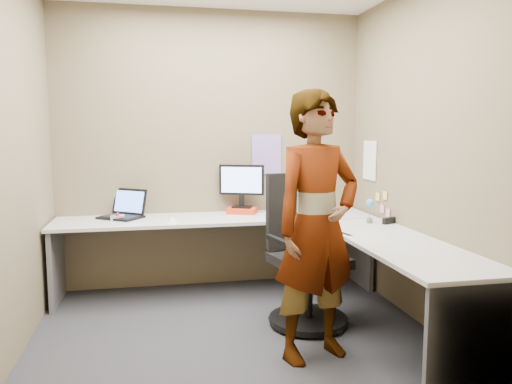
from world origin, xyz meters
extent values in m
plane|color=#242529|center=(0.00, 0.00, 0.00)|extent=(3.00, 3.00, 0.00)
plane|color=brown|center=(0.00, 1.30, 1.35)|extent=(3.00, 0.00, 3.00)
plane|color=brown|center=(1.50, 0.00, 1.35)|extent=(0.00, 2.70, 2.70)
plane|color=brown|center=(-1.50, 0.00, 1.35)|extent=(0.00, 2.70, 2.70)
cube|color=#BABABA|center=(0.00, 0.98, 0.71)|extent=(2.96, 0.65, 0.03)
cube|color=#BABABA|center=(1.18, -0.32, 0.71)|extent=(0.65, 1.91, 0.03)
cube|color=#59595B|center=(-1.44, 0.98, 0.35)|extent=(0.04, 0.60, 0.70)
cube|color=#59595B|center=(1.44, 0.98, 0.35)|extent=(0.04, 0.60, 0.70)
cube|color=#59595B|center=(1.18, -1.24, 0.35)|extent=(0.60, 0.04, 0.70)
cube|color=red|center=(0.27, 1.15, 0.76)|extent=(0.33, 0.29, 0.06)
cube|color=black|center=(0.27, 1.15, 0.79)|extent=(0.22, 0.19, 0.01)
cube|color=black|center=(0.27, 1.17, 0.85)|extent=(0.06, 0.05, 0.11)
cube|color=black|center=(0.27, 1.17, 1.06)|extent=(0.43, 0.19, 0.30)
cube|color=#92B2FC|center=(0.27, 1.15, 1.06)|extent=(0.37, 0.15, 0.25)
cube|color=black|center=(-0.88, 1.09, 0.74)|extent=(0.45, 0.43, 0.02)
cube|color=black|center=(-0.80, 1.19, 0.87)|extent=(0.34, 0.28, 0.24)
cube|color=#4A7DEC|center=(-0.80, 1.19, 0.87)|extent=(0.29, 0.24, 0.19)
cube|color=#B7B7BC|center=(-0.90, 1.01, 0.75)|extent=(0.12, 0.08, 0.04)
sphere|color=#B50C23|center=(-0.90, 1.00, 0.78)|extent=(0.04, 0.04, 0.04)
cone|color=white|center=(-0.42, 0.75, 0.76)|extent=(0.10, 0.10, 0.06)
cube|color=black|center=(1.44, 0.35, 0.76)|extent=(0.15, 0.10, 0.05)
cylinder|color=brown|center=(1.28, 0.40, 0.75)|extent=(0.05, 0.05, 0.04)
cylinder|color=#338C3F|center=(1.28, 0.40, 0.84)|extent=(0.01, 0.01, 0.14)
sphere|color=#3A97CD|center=(1.28, 0.40, 0.91)|extent=(0.07, 0.07, 0.07)
cube|color=#846BB7|center=(0.55, 1.29, 1.30)|extent=(0.30, 0.01, 0.40)
cube|color=white|center=(1.49, 0.90, 1.25)|extent=(0.01, 0.28, 0.38)
cube|color=#F2E059|center=(1.49, 0.55, 0.95)|extent=(0.01, 0.07, 0.07)
cube|color=pink|center=(1.49, 0.60, 0.82)|extent=(0.01, 0.07, 0.07)
cube|color=pink|center=(1.49, 0.48, 0.80)|extent=(0.01, 0.07, 0.07)
cube|color=#F2E059|center=(1.49, 0.70, 0.92)|extent=(0.01, 0.07, 0.07)
cylinder|color=black|center=(0.61, 0.03, 0.04)|extent=(0.62, 0.62, 0.04)
cylinder|color=black|center=(0.61, 0.03, 0.29)|extent=(0.07, 0.07, 0.45)
cube|color=black|center=(0.61, 0.03, 0.52)|extent=(0.62, 0.62, 0.08)
cube|color=black|center=(0.55, 0.27, 0.89)|extent=(0.49, 0.17, 0.61)
cube|color=black|center=(0.34, -0.03, 0.71)|extent=(0.12, 0.34, 0.03)
cube|color=black|center=(0.88, 0.10, 0.71)|extent=(0.12, 0.34, 0.03)
imported|color=#999399|center=(0.49, -0.50, 0.90)|extent=(0.76, 0.62, 1.81)
camera|label=1|loc=(-0.57, -3.62, 1.54)|focal=35.00mm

